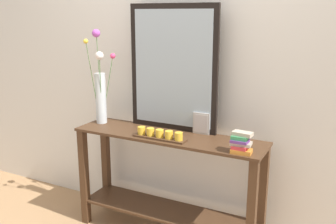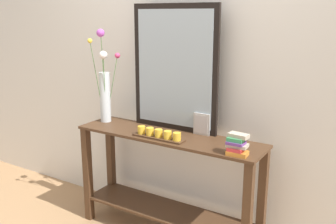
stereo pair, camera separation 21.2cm
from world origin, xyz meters
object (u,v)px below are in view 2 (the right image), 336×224
at_px(candle_tray, 159,135).
at_px(tall_vase_left, 105,88).
at_px(console_table, 168,176).
at_px(book_stack, 237,145).
at_px(mirror_leaning, 175,68).
at_px(picture_frame_small, 201,124).

bearing_deg(candle_tray, tall_vase_left, 166.85).
xyz_separation_m(tall_vase_left, candle_tray, (0.61, -0.14, -0.25)).
height_order(console_table, book_stack, book_stack).
height_order(mirror_leaning, picture_frame_small, mirror_leaning).
relative_size(candle_tray, picture_frame_small, 2.47).
bearing_deg(picture_frame_small, candle_tray, -132.79).
bearing_deg(book_stack, tall_vase_left, 172.55).
xyz_separation_m(console_table, picture_frame_small, (0.20, 0.13, 0.40)).
xyz_separation_m(candle_tray, book_stack, (0.59, -0.01, 0.04)).
xyz_separation_m(tall_vase_left, book_stack, (1.19, -0.16, -0.21)).
distance_m(tall_vase_left, candle_tray, 0.67).
bearing_deg(book_stack, mirror_leaning, 156.21).
distance_m(console_table, tall_vase_left, 0.86).
relative_size(tall_vase_left, picture_frame_small, 4.67).
bearing_deg(console_table, tall_vase_left, 176.53).
height_order(candle_tray, picture_frame_small, picture_frame_small).
xyz_separation_m(console_table, book_stack, (0.58, -0.12, 0.39)).
distance_m(mirror_leaning, candle_tray, 0.50).
bearing_deg(book_stack, console_table, 168.36).
relative_size(console_table, tall_vase_left, 1.93).
height_order(console_table, tall_vase_left, tall_vase_left).
distance_m(candle_tray, picture_frame_small, 0.32).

